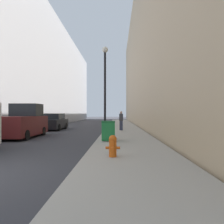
% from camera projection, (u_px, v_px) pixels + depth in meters
% --- Properties ---
extents(sidewalk_right, '(3.49, 60.00, 0.15)m').
position_uv_depth(sidewalk_right, '(123.00, 128.00, 23.21)').
color(sidewalk_right, '#9E998E').
rests_on(sidewalk_right, ground).
extents(building_left_glass, '(12.00, 60.00, 15.82)m').
position_uv_depth(building_left_glass, '(16.00, 70.00, 31.65)').
color(building_left_glass, '#BCBCC1').
rests_on(building_left_glass, ground).
extents(building_right_stone, '(12.00, 60.00, 19.06)m').
position_uv_depth(building_right_stone, '(176.00, 58.00, 31.06)').
color(building_right_stone, tan).
rests_on(building_right_stone, ground).
extents(fire_hydrant, '(0.50, 0.39, 0.75)m').
position_uv_depth(fire_hydrant, '(113.00, 145.00, 7.54)').
color(fire_hydrant, '#D15614').
rests_on(fire_hydrant, sidewalk_right).
extents(trash_bin, '(0.73, 0.70, 1.09)m').
position_uv_depth(trash_bin, '(108.00, 131.00, 11.96)').
color(trash_bin, '#1E7538').
rests_on(trash_bin, sidewalk_right).
extents(lamppost, '(0.39, 0.39, 5.85)m').
position_uv_depth(lamppost, '(105.00, 84.00, 14.19)').
color(lamppost, black).
rests_on(lamppost, sidewalk_right).
extents(pickup_truck, '(2.17, 4.90, 2.34)m').
position_uv_depth(pickup_truck, '(22.00, 123.00, 15.05)').
color(pickup_truck, '#561919').
rests_on(pickup_truck, ground).
extents(parked_sedan_near, '(1.97, 4.73, 1.64)m').
position_uv_depth(parked_sedan_near, '(54.00, 122.00, 22.15)').
color(parked_sedan_near, black).
rests_on(parked_sedan_near, ground).
extents(pedestrian_on_sidewalk, '(0.34, 0.22, 1.69)m').
position_uv_depth(pedestrian_on_sidewalk, '(121.00, 121.00, 19.53)').
color(pedestrian_on_sidewalk, '#2D3347').
rests_on(pedestrian_on_sidewalk, sidewalk_right).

